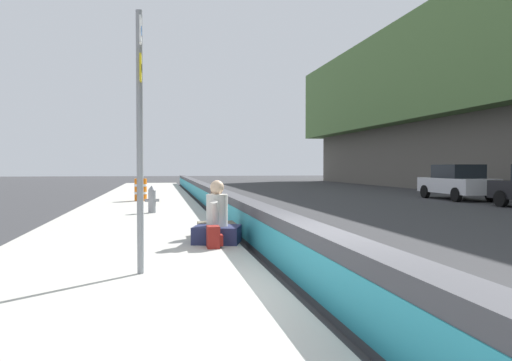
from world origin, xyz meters
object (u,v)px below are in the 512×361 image
backpack (214,237)px  construction_barrel (141,190)px  fire_hydrant (152,199)px  parked_car_fourth (457,182)px  seated_person_foreground (217,223)px  route_sign_post (140,123)px  seated_person_middle (216,220)px

backpack → construction_barrel: 13.20m
fire_hydrant → parked_car_fourth: size_ratio=0.19×
seated_person_foreground → backpack: (-0.59, 0.13, -0.18)m
route_sign_post → parked_car_fourth: route_sign_post is taller
route_sign_post → seated_person_middle: 4.18m
backpack → parked_car_fourth: bearing=-45.6°
route_sign_post → fire_hydrant: bearing=-0.1°
seated_person_foreground → construction_barrel: 12.63m
seated_person_middle → backpack: bearing=171.9°
seated_person_middle → seated_person_foreground: bearing=174.3°
route_sign_post → backpack: size_ratio=9.00×
fire_hydrant → route_sign_post: bearing=179.9°
seated_person_foreground → construction_barrel: bearing=8.6°
fire_hydrant → seated_person_middle: 5.87m
seated_person_middle → backpack: seated_person_middle is taller
seated_person_foreground → seated_person_middle: (0.96, -0.10, -0.04)m
route_sign_post → construction_barrel: 15.14m
backpack → construction_barrel: (13.08, 1.76, 0.28)m
parked_car_fourth → route_sign_post: bearing=136.0°
fire_hydrant → construction_barrel: 5.86m
fire_hydrant → seated_person_foreground: 6.78m
route_sign_post → seated_person_middle: (3.52, -1.44, -1.74)m
route_sign_post → parked_car_fourth: size_ratio=0.79×
backpack → fire_hydrant: bearing=9.4°
fire_hydrant → parked_car_fourth: 15.51m
parked_car_fourth → seated_person_foreground: bearing=133.4°
construction_barrel → fire_hydrant: bearing=-174.5°
route_sign_post → backpack: route_sign_post is taller
seated_person_foreground → seated_person_middle: bearing=-5.7°
construction_barrel → route_sign_post: bearing=-177.9°
route_sign_post → backpack: bearing=-31.8°
backpack → parked_car_fourth: parked_car_fourth is taller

